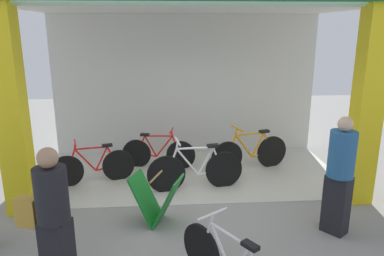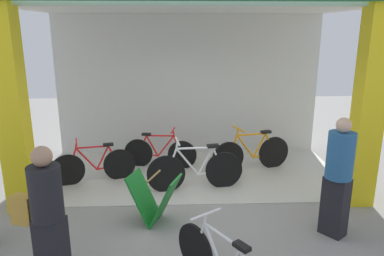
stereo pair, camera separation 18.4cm
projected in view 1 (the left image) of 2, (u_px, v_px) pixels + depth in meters
name	position (u px, v px, depth m)	size (l,w,h in m)	color
ground_plane	(195.00, 205.00, 6.15)	(19.88, 19.88, 0.00)	gray
shop_facade	(189.00, 66.00, 6.99)	(6.14, 3.11, 4.04)	beige
bicycle_inside_0	(250.00, 153.00, 7.57)	(1.67, 0.59, 0.95)	black
bicycle_inside_1	(93.00, 167.00, 6.92)	(1.51, 0.52, 0.86)	black
bicycle_inside_2	(158.00, 153.00, 7.70)	(1.53, 0.42, 0.85)	black
bicycle_inside_3	(196.00, 170.00, 6.64)	(1.75, 0.48, 0.97)	black
sandwich_board_sign	(157.00, 200.00, 5.50)	(0.85, 0.69, 0.78)	#197226
pedestrian_0	(52.00, 218.00, 3.98)	(0.66, 0.44, 1.68)	black
pedestrian_1	(340.00, 174.00, 5.12)	(0.51, 0.51, 1.72)	black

